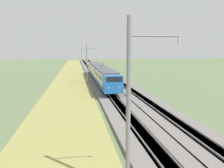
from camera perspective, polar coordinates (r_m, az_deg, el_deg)
ballast_main at (r=53.24m, az=-3.53°, el=1.04°), size 240.00×4.40×0.30m
ballast_adjacent at (r=53.84m, az=0.96°, el=1.14°), size 240.00×4.40×0.30m
track_main at (r=53.24m, az=-3.53°, el=1.05°), size 240.00×1.57×0.45m
track_adjacent at (r=53.84m, az=0.96°, el=1.15°), size 240.00×1.57×0.45m
grass_verge at (r=52.99m, az=-10.84°, el=0.77°), size 240.00×8.07×0.12m
passenger_train at (r=51.18m, az=-3.34°, el=3.14°), size 39.59×2.92×4.91m
catenary_mast_near at (r=10.44m, az=4.59°, el=-6.13°), size 0.22×2.56×8.75m
catenary_mast_mid at (r=47.73m, az=-6.52°, el=5.30°), size 0.22×2.56×8.60m
catenary_mast_far at (r=85.47m, az=-7.87°, el=6.73°), size 0.22×2.56×8.61m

